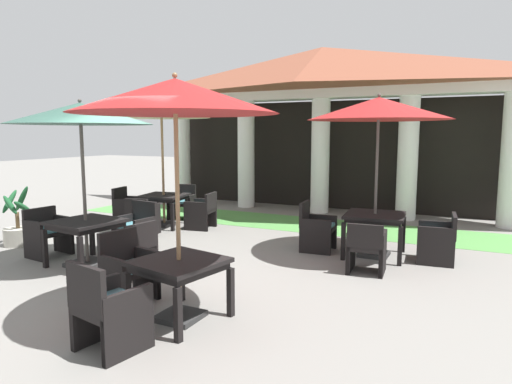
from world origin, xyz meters
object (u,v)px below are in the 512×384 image
(patio_umbrella_near_foreground, at_px, (80,116))
(patio_chair_far_back_north, at_px, (182,203))
(patio_chair_mid_left_west, at_px, (128,270))
(patio_chair_far_back_west, at_px, (128,207))
(patio_umbrella_mid_right, at_px, (379,110))
(patio_chair_near_foreground_east, at_px, (132,250))
(patio_chair_near_foreground_north, at_px, (136,229))
(patio_table_mid_left, at_px, (179,268))
(patio_umbrella_mid_left, at_px, (175,98))
(patio_table_far_back, at_px, (164,199))
(patio_table_near_foreground, at_px, (86,226))
(patio_chair_mid_left_south, at_px, (108,310))
(patio_chair_mid_right_west, at_px, (316,229))
(patio_chair_far_back_east, at_px, (202,211))
(patio_chair_near_foreground_west, at_px, (48,233))
(patio_chair_mid_right_east, at_px, (438,239))
(patio_chair_mid_right_south, at_px, (366,248))
(patio_chair_far_back_south, at_px, (142,217))
(potted_palm_left_edge, at_px, (18,231))
(patio_umbrella_far_back, at_px, (161,110))
(patio_table_mid_right, at_px, (375,219))

(patio_umbrella_near_foreground, height_order, patio_chair_far_back_north, patio_umbrella_near_foreground)
(patio_chair_mid_left_west, relative_size, patio_chair_far_back_west, 1.04)
(patio_umbrella_mid_right, bearing_deg, patio_chair_near_foreground_east, -137.88)
(patio_chair_near_foreground_north, distance_m, patio_table_mid_left, 3.34)
(patio_umbrella_mid_left, xyz_separation_m, patio_table_far_back, (-3.48, 4.21, -1.89))
(patio_table_near_foreground, height_order, patio_chair_mid_left_south, patio_chair_mid_left_south)
(patio_chair_mid_right_west, bearing_deg, patio_chair_far_back_east, -108.26)
(patio_umbrella_near_foreground, height_order, patio_chair_near_foreground_west, patio_umbrella_near_foreground)
(patio_table_mid_left, relative_size, patio_chair_mid_left_south, 1.15)
(patio_chair_mid_right_west, bearing_deg, patio_table_far_back, -102.81)
(patio_umbrella_mid_left, xyz_separation_m, patio_chair_mid_right_east, (2.51, 3.84, -2.13))
(patio_chair_near_foreground_west, distance_m, patio_chair_mid_right_east, 6.75)
(patio_table_far_back, relative_size, patio_chair_far_back_north, 1.29)
(patio_chair_mid_right_south, bearing_deg, patio_chair_mid_left_west, -139.33)
(patio_chair_near_foreground_north, distance_m, patio_chair_far_back_south, 1.35)
(patio_chair_near_foreground_east, relative_size, patio_chair_far_back_south, 1.04)
(patio_chair_mid_right_west, bearing_deg, potted_palm_left_edge, -72.70)
(patio_umbrella_near_foreground, bearing_deg, patio_umbrella_far_back, 104.99)
(patio_umbrella_mid_right, height_order, patio_umbrella_far_back, patio_umbrella_far_back)
(patio_umbrella_mid_right, xyz_separation_m, patio_table_far_back, (-4.95, 0.46, -1.91))
(patio_chair_near_foreground_north, bearing_deg, patio_chair_mid_left_west, 134.75)
(patio_chair_near_foreground_west, bearing_deg, patio_chair_far_back_west, -159.56)
(patio_table_mid_left, distance_m, patio_umbrella_mid_right, 4.47)
(patio_table_mid_left, bearing_deg, patio_chair_near_foreground_east, 147.92)
(patio_chair_mid_left_south, bearing_deg, patio_chair_mid_right_west, 93.36)
(patio_chair_mid_left_south, height_order, patio_chair_mid_left_west, patio_chair_mid_left_south)
(patio_chair_mid_left_west, xyz_separation_m, patio_chair_mid_right_west, (1.37, 3.48, -0.00))
(patio_umbrella_far_back, height_order, patio_chair_far_back_east, patio_umbrella_far_back)
(patio_chair_mid_left_west, height_order, potted_palm_left_edge, potted_palm_left_edge)
(patio_umbrella_mid_left, height_order, patio_chair_far_back_north, patio_umbrella_mid_left)
(patio_chair_mid_right_east, bearing_deg, patio_chair_near_foreground_east, 120.04)
(potted_palm_left_edge, bearing_deg, patio_table_mid_right, 19.46)
(patio_chair_mid_left_south, xyz_separation_m, patio_chair_far_back_north, (-3.45, 6.11, -0.03))
(patio_umbrella_near_foreground, relative_size, patio_chair_near_foreground_north, 2.97)
(patio_chair_mid_left_south, bearing_deg, patio_chair_far_back_north, 130.43)
(patio_chair_mid_right_south, xyz_separation_m, patio_umbrella_far_back, (-5.03, 1.50, 2.29))
(patio_chair_near_foreground_east, height_order, potted_palm_left_edge, potted_palm_left_edge)
(patio_chair_mid_right_west, height_order, patio_chair_far_back_east, patio_chair_mid_right_west)
(patio_chair_far_back_south, distance_m, potted_palm_left_edge, 2.36)
(patio_umbrella_far_back, bearing_deg, patio_chair_near_foreground_north, -65.07)
(patio_table_mid_left, height_order, patio_chair_far_back_north, patio_chair_far_back_north)
(patio_table_mid_left, relative_size, patio_chair_far_back_west, 1.22)
(patio_umbrella_mid_left, bearing_deg, patio_table_far_back, 129.53)
(patio_table_near_foreground, distance_m, patio_chair_near_foreground_north, 1.10)
(patio_umbrella_mid_right, relative_size, potted_palm_left_edge, 2.43)
(patio_table_mid_left, distance_m, patio_chair_far_back_south, 4.66)
(patio_chair_near_foreground_north, distance_m, patio_chair_near_foreground_east, 1.52)
(patio_chair_mid_right_south, relative_size, potted_palm_left_edge, 0.69)
(patio_table_mid_right, bearing_deg, patio_table_near_foreground, -147.27)
(patio_umbrella_mid_right, distance_m, patio_chair_mid_right_east, 2.39)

